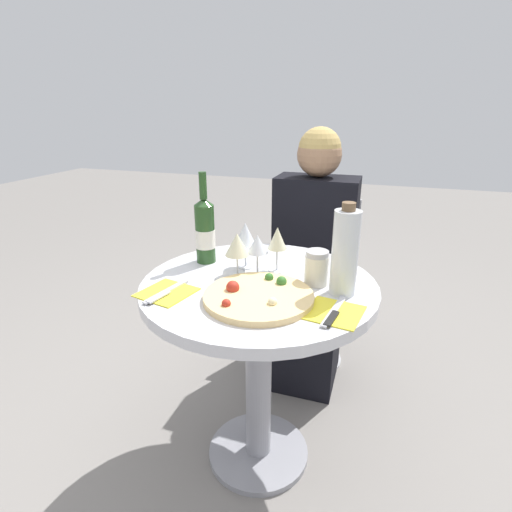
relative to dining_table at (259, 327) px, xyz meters
The scene contains 14 objects.
ground_plane 0.57m from the dining_table, ahead, with size 12.00×12.00×0.00m, color gray.
dining_table is the anchor object (origin of this frame).
chair_behind_diner 0.76m from the dining_table, 85.22° to the left, with size 0.38×0.38×0.85m.
seated_diner 0.61m from the dining_table, 84.17° to the left, with size 0.38×0.43×1.20m.
pizza_large 0.22m from the dining_table, 73.09° to the right, with size 0.33×0.33×0.05m.
wine_bottle 0.39m from the dining_table, 154.86° to the left, with size 0.07×0.07×0.33m.
tall_carafe 0.40m from the dining_table, ahead, with size 0.08×0.08×0.28m.
sugar_shaker 0.29m from the dining_table, 13.34° to the left, with size 0.08×0.08×0.11m.
wine_glass_center 0.28m from the dining_table, 111.67° to the left, with size 0.07×0.07×0.14m.
wine_glass_back_left 0.32m from the dining_table, 127.98° to the left, with size 0.08×0.08×0.16m.
wine_glass_front_left 0.29m from the dining_table, 161.80° to the left, with size 0.08×0.08×0.15m.
wine_glass_back_right 0.31m from the dining_table, 74.29° to the left, with size 0.07×0.07×0.16m.
place_setting_left 0.34m from the dining_table, 144.88° to the right, with size 0.18×0.19×0.01m.
place_setting_right 0.34m from the dining_table, 27.77° to the right, with size 0.17×0.19×0.01m.
Camera 1 is at (0.36, -1.14, 1.28)m, focal length 28.00 mm.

